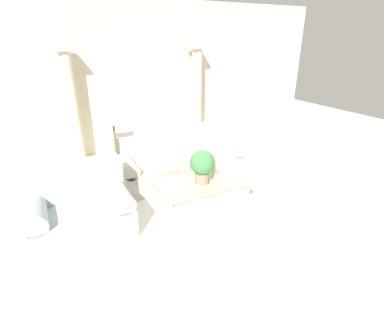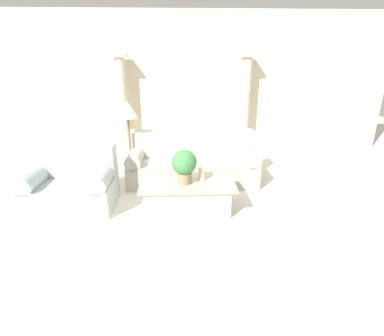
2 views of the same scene
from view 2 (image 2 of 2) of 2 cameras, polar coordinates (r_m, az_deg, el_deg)
name	(u,v)px [view 2 (image 2 of 2)]	position (r m, az deg, el deg)	size (l,w,h in m)	color
ground_plane	(179,197)	(5.04, -2.46, -5.50)	(16.00, 16.00, 0.00)	silver
wall_back	(178,84)	(7.33, -2.63, 15.64)	(10.00, 0.06, 3.20)	beige
sofa_long	(192,162)	(5.59, 0.05, 1.14)	(2.34, 0.89, 0.91)	#B7B2A8
loveseat	(72,183)	(4.99, -21.89, -2.68)	(1.29, 0.89, 0.91)	#A9B7B6
coffee_table	(188,195)	(4.57, -0.85, -5.13)	(1.40, 0.76, 0.45)	beige
potted_plant	(184,164)	(4.33, -1.51, 0.69)	(0.37, 0.37, 0.50)	#937F60
pillar_candle	(202,174)	(4.49, 1.86, -1.11)	(0.09, 0.09, 0.21)	silver
floor_lamp	(128,114)	(5.42, -12.14, 10.07)	(0.35, 0.35, 1.50)	brown
column_left	(123,105)	(7.21, -13.03, 11.55)	(0.33, 0.33, 2.26)	beige
column_right	(245,105)	(7.25, 10.00, 11.80)	(0.33, 0.33, 2.26)	beige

